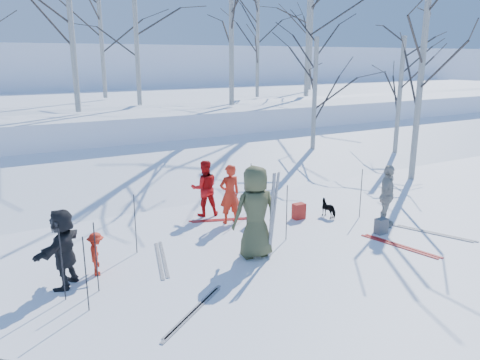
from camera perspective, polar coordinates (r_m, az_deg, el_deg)
ground at (r=10.53m, az=4.13°, el=-8.67°), size 120.00×120.00×0.00m
snow_ramp at (r=16.44m, az=-9.63°, el=0.35°), size 70.00×9.49×4.12m
snow_plateau at (r=25.76m, az=-17.65°, el=6.97°), size 70.00×18.00×2.20m
far_hill at (r=46.34m, az=-23.65°, el=10.85°), size 90.00×30.00×6.00m
skier_olive_center at (r=9.92m, az=1.87°, el=-3.93°), size 1.05×0.75×2.00m
skier_red_north at (r=12.00m, az=-1.27°, el=-1.72°), size 0.59×0.40×1.55m
skier_redor_behind at (r=12.62m, az=-4.34°, el=-0.99°), size 0.87×0.75×1.53m
skier_red_seated at (r=9.71m, az=-17.10°, el=-8.60°), size 0.43×0.62×0.88m
skier_cream_east at (r=12.36m, az=17.47°, el=-1.86°), size 1.00×0.81×1.58m
skier_grey_west at (r=9.33m, az=-20.74°, el=-7.76°), size 1.22×1.39×1.52m
dog at (r=12.84m, az=10.80°, el=-3.39°), size 0.33×0.59×0.47m
upright_ski_left at (r=9.84m, az=3.88°, el=-4.43°), size 0.08×0.16×1.90m
upright_ski_right at (r=9.93m, az=4.15°, el=-4.27°), size 0.15×0.23×1.89m
ski_pair_a at (r=12.44m, az=22.56°, el=-6.01°), size 1.58×2.05×0.02m
ski_pair_b at (r=11.36m, az=18.93°, el=-7.61°), size 1.03×1.99×0.02m
ski_pair_c at (r=10.24m, az=-9.54°, el=-9.50°), size 1.21×2.01×0.02m
ski_pair_e at (r=12.44m, az=-1.70°, el=-4.84°), size 1.40×2.03×0.02m
ski_pair_f at (r=8.25m, az=-5.70°, el=-15.68°), size 2.01×2.09×0.02m
ski_pole_a at (r=12.42m, az=0.86°, el=-1.66°), size 0.02×0.02×1.34m
ski_pole_b at (r=12.66m, az=17.39°, el=-2.03°), size 0.02×0.02×1.34m
ski_pole_c at (r=10.96m, az=5.71°, el=-4.00°), size 0.02×0.02×1.34m
ski_pole_d at (r=8.85m, az=-20.86°, el=-9.64°), size 0.02×0.02×1.34m
ski_pole_e at (r=12.83m, az=14.52°, el=-1.61°), size 0.02×0.02×1.34m
ski_pole_f at (r=8.36m, az=-18.28°, el=-10.86°), size 0.02×0.02×1.34m
ski_pole_g at (r=13.07m, az=1.34°, el=-0.83°), size 0.02×0.02×1.34m
ski_pole_h at (r=10.44m, az=-12.65°, el=-5.26°), size 0.02×0.02×1.34m
ski_pole_i at (r=8.96m, az=-17.13°, el=-9.00°), size 0.02×0.02×1.34m
backpack_red at (r=12.56m, az=7.18°, el=-3.79°), size 0.32×0.22×0.42m
backpack_grey at (r=11.96m, az=16.84°, el=-5.40°), size 0.30×0.20×0.38m
backpack_dark at (r=11.94m, az=1.78°, el=-4.72°), size 0.34×0.24×0.40m
birch_plateau_b at (r=25.17m, az=8.41°, el=19.82°), size 6.58×6.58×8.54m
birch_plateau_c at (r=24.41m, az=2.16°, el=15.69°), size 3.94×3.94×4.77m
birch_plateau_d at (r=24.75m, az=-16.60°, el=16.81°), size 4.97×4.97×6.24m
birch_plateau_e at (r=18.65m, az=-19.98°, el=18.08°), size 5.27×5.27×6.67m
birch_plateau_g at (r=30.30m, az=8.66°, el=17.05°), size 5.19×5.19×6.56m
birch_plateau_h at (r=20.55m, az=-12.55°, el=16.84°), size 4.59×4.59×5.70m
birch_plateau_i at (r=20.26m, az=-1.07°, el=18.64°), size 5.30×5.30×6.71m
birch_edge_b at (r=17.18m, az=21.13°, el=11.05°), size 5.30×5.30×6.72m
birch_edge_c at (r=20.14m, az=18.84°, el=9.18°), size 4.10×4.10×4.99m
birch_edge_e at (r=18.49m, az=9.05°, el=9.25°), size 4.05×4.05×4.93m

